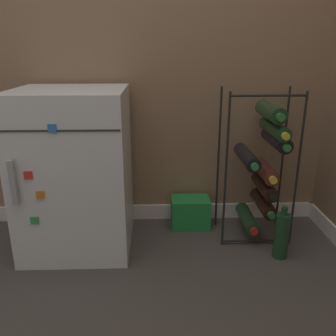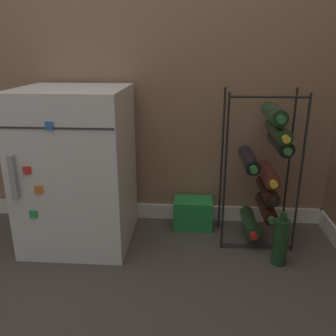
# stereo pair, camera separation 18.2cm
# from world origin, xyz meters

# --- Properties ---
(ground_plane) EXTENTS (14.00, 14.00, 0.00)m
(ground_plane) POSITION_xyz_m (0.00, 0.00, 0.00)
(ground_plane) COLOR #423D38
(mini_fridge) EXTENTS (0.52, 0.52, 0.81)m
(mini_fridge) POSITION_xyz_m (-0.38, 0.32, 0.40)
(mini_fridge) COLOR silver
(mini_fridge) RESTS_ON ground_plane
(wine_rack) EXTENTS (0.37, 0.33, 0.80)m
(wine_rack) POSITION_xyz_m (0.58, 0.37, 0.41)
(wine_rack) COLOR black
(wine_rack) RESTS_ON ground_plane
(soda_box) EXTENTS (0.22, 0.15, 0.17)m
(soda_box) POSITION_xyz_m (0.22, 0.49, 0.09)
(soda_box) COLOR #1E7F38
(soda_box) RESTS_ON ground_plane
(loose_bottle_floor) EXTENTS (0.07, 0.07, 0.27)m
(loose_bottle_floor) POSITION_xyz_m (0.63, 0.14, 0.12)
(loose_bottle_floor) COLOR #19381E
(loose_bottle_floor) RESTS_ON ground_plane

